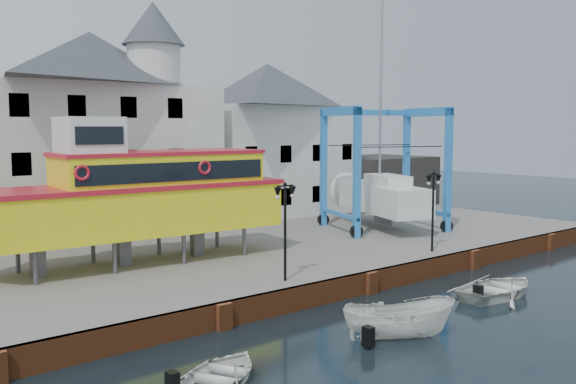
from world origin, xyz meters
TOP-DOWN VIEW (x-y plane):
  - ground at (0.00, 0.00)m, footprint 140.00×140.00m
  - hardstanding at (0.00, 11.00)m, footprint 44.00×22.00m
  - quay_wall at (-0.00, 0.10)m, footprint 44.00×0.47m
  - building_white_main at (-4.87, 18.39)m, footprint 14.00×8.30m
  - building_white_right at (9.00, 19.00)m, footprint 12.00×8.00m
  - shed_dark at (19.00, 17.00)m, footprint 8.00×7.00m
  - lamp_post_left at (-4.00, 1.20)m, footprint 1.12×0.32m
  - lamp_post_right at (6.00, 1.20)m, footprint 1.12×0.32m
  - tour_boat at (-7.89, 8.36)m, footprint 16.15×4.68m
  - travel_lift at (9.96, 8.72)m, footprint 8.35×10.06m
  - motorboat_a at (-3.74, -4.86)m, footprint 4.29×3.52m
  - motorboat_b at (4.11, -3.95)m, footprint 4.73×3.39m
  - motorboat_d at (-10.87, -4.12)m, footprint 4.47×4.03m

SIDE VIEW (x-z plane):
  - ground at x=0.00m, z-range 0.00..0.00m
  - motorboat_a at x=-3.74m, z-range -0.79..0.79m
  - motorboat_b at x=4.11m, z-range -0.49..0.49m
  - motorboat_d at x=-10.87m, z-range -0.38..0.38m
  - hardstanding at x=0.00m, z-range 0.00..1.00m
  - quay_wall at x=0.00m, z-range 0.00..1.00m
  - shed_dark at x=19.00m, z-range 1.00..5.00m
  - travel_lift at x=9.96m, z-range -3.94..10.87m
  - lamp_post_left at x=-4.00m, z-range 2.07..6.27m
  - lamp_post_right at x=6.00m, z-range 2.07..6.27m
  - tour_boat at x=-7.89m, z-range 0.80..7.75m
  - building_white_right at x=9.00m, z-range 1.00..12.20m
  - building_white_main at x=-4.87m, z-range 0.34..14.34m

